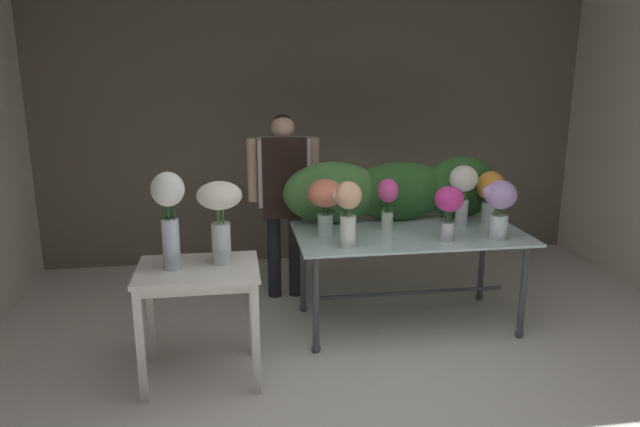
# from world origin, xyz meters

# --- Properties ---
(ground_plane) EXTENTS (7.83, 7.83, 0.00)m
(ground_plane) POSITION_xyz_m (0.00, 1.78, 0.00)
(ground_plane) COLOR silver
(wall_back) EXTENTS (5.83, 0.12, 2.81)m
(wall_back) POSITION_xyz_m (0.00, 3.56, 1.41)
(wall_back) COLOR #706656
(wall_back) RESTS_ON ground
(display_table_glass) EXTENTS (1.81, 0.96, 0.79)m
(display_table_glass) POSITION_xyz_m (0.47, 1.68, 0.67)
(display_table_glass) COLOR silver
(display_table_glass) RESTS_ON ground
(side_table_white) EXTENTS (0.79, 0.60, 0.79)m
(side_table_white) POSITION_xyz_m (-1.14, 1.07, 0.69)
(side_table_white) COLOR silver
(side_table_white) RESTS_ON ground
(florist) EXTENTS (0.63, 0.24, 1.65)m
(florist) POSITION_xyz_m (-0.45, 2.44, 1.03)
(florist) COLOR #232328
(florist) RESTS_ON ground
(foliage_backdrop) EXTENTS (1.84, 0.30, 0.54)m
(foliage_backdrop) POSITION_xyz_m (0.41, 2.04, 1.04)
(foliage_backdrop) COLOR #477F3D
(foliage_backdrop) RESTS_ON display_table_glass
(vase_coral_tulips) EXTENTS (0.28, 0.28, 0.44)m
(vase_coral_tulips) POSITION_xyz_m (-0.20, 1.68, 1.08)
(vase_coral_tulips) COLOR silver
(vase_coral_tulips) RESTS_ON display_table_glass
(vase_peach_carnations) EXTENTS (0.22, 0.19, 0.48)m
(vase_peach_carnations) POSITION_xyz_m (-0.09, 1.38, 1.07)
(vase_peach_carnations) COLOR silver
(vase_peach_carnations) RESTS_ON display_table_glass
(vase_sunset_dahlias) EXTENTS (0.23, 0.23, 0.44)m
(vase_sunset_dahlias) POSITION_xyz_m (1.21, 1.85, 1.05)
(vase_sunset_dahlias) COLOR silver
(vase_sunset_dahlias) RESTS_ON display_table_glass
(vase_fuchsia_peonies) EXTENTS (0.17, 0.17, 0.42)m
(vase_fuchsia_peonies) POSITION_xyz_m (0.31, 1.76, 1.04)
(vase_fuchsia_peonies) COLOR silver
(vase_fuchsia_peonies) RESTS_ON display_table_glass
(vase_magenta_anemones) EXTENTS (0.21, 0.21, 0.42)m
(vase_magenta_anemones) POSITION_xyz_m (0.69, 1.41, 1.06)
(vase_magenta_anemones) COLOR silver
(vase_magenta_anemones) RESTS_ON display_table_glass
(vase_ivory_freesia) EXTENTS (0.23, 0.23, 0.50)m
(vase_ivory_freesia) POSITION_xyz_m (0.94, 1.78, 1.11)
(vase_ivory_freesia) COLOR silver
(vase_ivory_freesia) RESTS_ON display_table_glass
(vase_lilac_roses) EXTENTS (0.27, 0.23, 0.45)m
(vase_lilac_roses) POSITION_xyz_m (1.08, 1.40, 1.06)
(vase_lilac_roses) COLOR silver
(vase_lilac_roses) RESTS_ON display_table_glass
(vase_white_roses_tall) EXTENTS (0.21, 0.21, 0.64)m
(vase_white_roses_tall) POSITION_xyz_m (-1.30, 1.07, 1.18)
(vase_white_roses_tall) COLOR silver
(vase_white_roses_tall) RESTS_ON side_table_white
(vase_cream_lisianthus_tall) EXTENTS (0.29, 0.29, 0.55)m
(vase_cream_lisianthus_tall) POSITION_xyz_m (-0.99, 1.13, 1.16)
(vase_cream_lisianthus_tall) COLOR silver
(vase_cream_lisianthus_tall) RESTS_ON side_table_white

